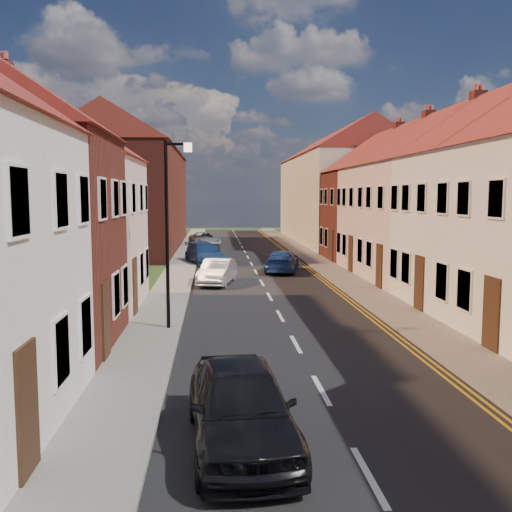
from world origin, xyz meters
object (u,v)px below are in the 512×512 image
car_near (241,406)px  car_mid (217,272)px  car_distant (205,240)px  car_far (205,254)px  car_far_b (282,261)px  lamppost (170,223)px

car_near → car_mid: car_near is taller
car_mid → car_distant: car_distant is taller
car_far → car_far_b: 6.20m
car_distant → car_far_b: (4.70, -16.00, -0.02)m
lamppost → car_mid: (1.57, 9.79, -2.90)m
lamppost → car_near: size_ratio=1.37×
car_far → car_far_b: size_ratio=1.06×
lamppost → car_far: bearing=87.4°
lamppost → car_mid: 10.34m
car_near → car_distant: size_ratio=0.93×
lamppost → car_distant: size_ratio=1.28×
car_near → car_far_b: size_ratio=1.01×
car_mid → car_distant: bearing=105.1°
lamppost → car_far_b: 15.25m
car_near → car_mid: 18.56m
lamppost → car_distant: 30.14m
car_far_b → car_far: bearing=-32.0°
lamppost → car_near: (1.86, -8.77, -2.79)m
car_near → car_far_b: 23.03m
car_distant → car_far_b: 16.68m
lamppost → car_distant: lamppost is taller
car_distant → lamppost: bearing=-102.3°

